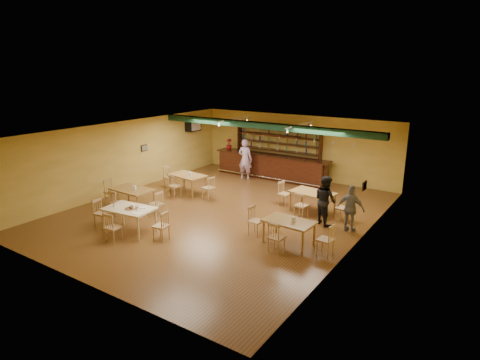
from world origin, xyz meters
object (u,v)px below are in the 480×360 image
Objects in this scene: dining_table_c at (133,199)px; bar_counter at (271,167)px; dining_table_b at (312,202)px; patron_right_a at (325,200)px; near_table at (130,220)px; dining_table_a at (188,184)px; dining_table_d at (289,232)px; patron_bar at (245,159)px.

bar_counter is at bearing 74.12° from dining_table_c.
bar_counter is 4.92m from dining_table_b.
near_table is at bearing 71.92° from patron_right_a.
dining_table_d is (5.92, -2.29, -0.02)m from dining_table_a.
patron_bar is at bearing -0.36° from patron_right_a.
bar_counter reaches higher than dining_table_a.
near_table reaches higher than dining_table_a.
near_table is (1.28, -4.33, 0.03)m from dining_table_a.
patron_right_a is at bearing -43.21° from bar_counter.
dining_table_c is 1.07× the size of dining_table_d.
patron_bar is (-4.55, 2.52, 0.57)m from dining_table_b.
bar_counter is 3.69× the size of dining_table_a.
dining_table_d is at bearing -13.27° from dining_table_a.
dining_table_b is at bearing -42.80° from bar_counter.
dining_table_b is (5.38, 0.65, -0.00)m from dining_table_a.
dining_table_c is at bearing -89.43° from dining_table_a.
patron_right_a is (5.35, -3.32, -0.12)m from patron_bar.
bar_counter reaches higher than near_table.
patron_bar is (0.83, 3.17, 0.57)m from dining_table_a.
dining_table_b is 2.99m from dining_table_d.
patron_right_a is (4.41, -4.14, 0.28)m from bar_counter.
patron_right_a is at bearing 86.21° from dining_table_d.
patron_bar is (1.19, 5.91, 0.56)m from dining_table_c.
dining_table_b is 0.98× the size of dining_table_c.
bar_counter is at bearing -11.74° from patron_right_a.
dining_table_b is at bearing -13.53° from patron_right_a.
bar_counter is at bearing 126.64° from dining_table_d.
bar_counter reaches higher than dining_table_b.
near_table is 0.93× the size of patron_right_a.
patron_bar is (-5.08, 5.46, 0.59)m from dining_table_d.
patron_right_a reaches higher than dining_table_d.
patron_right_a is at bearing -36.93° from dining_table_b.
near_table is 0.81× the size of patron_bar.
patron_bar is (-0.45, 7.49, 0.54)m from near_table.
bar_counter is 3.00× the size of patron_bar.
patron_right_a is at bearing 23.24° from dining_table_c.
dining_table_d is at bearing 17.34° from near_table.
bar_counter is 1.31m from patron_bar.
dining_table_b is 6.66m from dining_table_c.
dining_table_b is (3.61, -3.34, -0.17)m from bar_counter.
near_table is 6.45m from patron_right_a.
patron_right_a is (6.53, 2.59, 0.44)m from dining_table_c.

